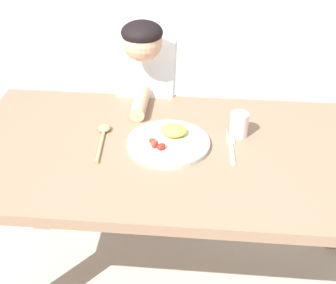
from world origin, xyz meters
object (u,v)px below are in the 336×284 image
Objects in this scene: drinking_cup at (239,124)px; plate at (169,141)px; person at (149,114)px; fork at (231,146)px; spoon at (103,135)px.

plate is at bearing -160.92° from drinking_cup.
drinking_cup is 0.09× the size of person.
drinking_cup is (0.23, 0.08, 0.03)m from plate.
spoon is (-0.44, 0.02, 0.01)m from fork.
plate is 0.49m from person.
drinking_cup is at bearing 19.08° from plate.
person is at bearing 34.65° from fork.
spoon is at bearing 173.49° from plate.
plate is 3.24× the size of drinking_cup.
fork is 0.57m from person.
fork is 0.95× the size of spoon.
fork is at bearing -97.26° from spoon.
spoon is 0.22× the size of person.
fork is at bearing 127.39° from person.
person is at bearing 105.95° from plate.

